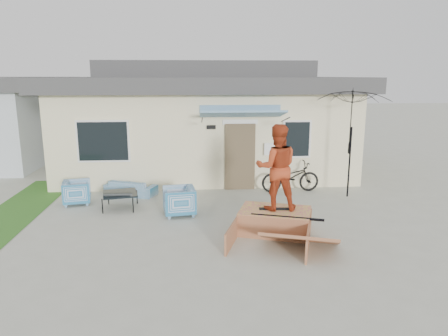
{
  "coord_description": "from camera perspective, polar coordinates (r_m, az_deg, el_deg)",
  "views": [
    {
      "loc": [
        -0.44,
        -8.22,
        3.55
      ],
      "look_at": [
        0.3,
        1.8,
        1.3
      ],
      "focal_mm": 33.12,
      "sensor_mm": 36.0,
      "label": 1
    }
  ],
  "objects": [
    {
      "name": "ground",
      "position": [
        8.97,
        -1.09,
        -10.7
      ],
      "size": [
        90.0,
        90.0,
        0.0
      ],
      "primitive_type": "plane",
      "color": "#A9AB9B",
      "rests_on": "ground"
    },
    {
      "name": "grass_strip",
      "position": [
        11.82,
        -27.91,
        -6.36
      ],
      "size": [
        1.4,
        8.0,
        0.01
      ],
      "primitive_type": "cube",
      "color": "#2D6320",
      "rests_on": "ground"
    },
    {
      "name": "house",
      "position": [
        16.3,
        -2.67,
        6.94
      ],
      "size": [
        10.8,
        8.49,
        4.1
      ],
      "color": "beige",
      "rests_on": "ground"
    },
    {
      "name": "loveseat",
      "position": [
        12.87,
        -12.72,
        -2.32
      ],
      "size": [
        1.6,
        0.98,
        0.6
      ],
      "primitive_type": "imported",
      "rotation": [
        0.0,
        0.0,
        2.77
      ],
      "color": "#1D6D9B",
      "rests_on": "ground"
    },
    {
      "name": "armchair_left",
      "position": [
        12.38,
        -19.64,
        -3.01
      ],
      "size": [
        0.81,
        0.84,
        0.74
      ],
      "primitive_type": "imported",
      "rotation": [
        0.0,
        0.0,
        1.77
      ],
      "color": "#1D6D9B",
      "rests_on": "ground"
    },
    {
      "name": "armchair_right",
      "position": [
        10.81,
        -6.23,
        -4.36
      ],
      "size": [
        0.85,
        0.89,
        0.81
      ],
      "primitive_type": "imported",
      "rotation": [
        0.0,
        0.0,
        -1.43
      ],
      "color": "#1D6D9B",
      "rests_on": "ground"
    },
    {
      "name": "coffee_table",
      "position": [
        11.65,
        -14.12,
        -4.38
      ],
      "size": [
        1.06,
        1.06,
        0.44
      ],
      "primitive_type": "cube",
      "rotation": [
        0.0,
        0.0,
        0.22
      ],
      "color": "black",
      "rests_on": "ground"
    },
    {
      "name": "bicycle",
      "position": [
        12.98,
        9.16,
        -0.76
      ],
      "size": [
        1.86,
        0.75,
        1.17
      ],
      "primitive_type": "imported",
      "rotation": [
        0.0,
        0.0,
        1.64
      ],
      "color": "black",
      "rests_on": "ground"
    },
    {
      "name": "patio_umbrella",
      "position": [
        12.64,
        17.13,
        3.87
      ],
      "size": [
        2.64,
        2.55,
        2.2
      ],
      "color": "black",
      "rests_on": "ground"
    },
    {
      "name": "skate_ramp",
      "position": [
        9.69,
        7.03,
        -7.29
      ],
      "size": [
        2.17,
        2.51,
        0.53
      ],
      "primitive_type": null,
      "rotation": [
        0.0,
        0.0,
        -0.32
      ],
      "color": "#965A39",
      "rests_on": "ground"
    },
    {
      "name": "skateboard",
      "position": [
        9.65,
        7.12,
        -5.57
      ],
      "size": [
        0.77,
        0.26,
        0.05
      ],
      "primitive_type": "cube",
      "rotation": [
        0.0,
        0.0,
        -0.09
      ],
      "color": "black",
      "rests_on": "skate_ramp"
    },
    {
      "name": "skater",
      "position": [
        9.39,
        7.29,
        0.26
      ],
      "size": [
        1.0,
        0.79,
        1.96
      ],
      "primitive_type": "imported",
      "rotation": [
        0.0,
        0.0,
        3.09
      ],
      "color": "#AE3C1C",
      "rests_on": "skateboard"
    }
  ]
}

